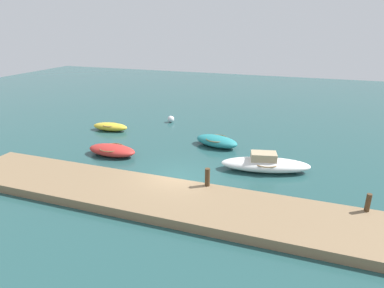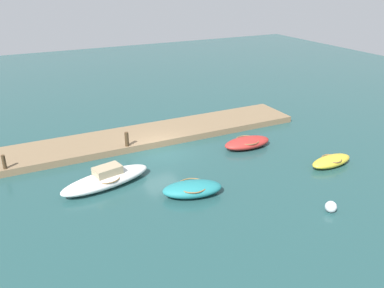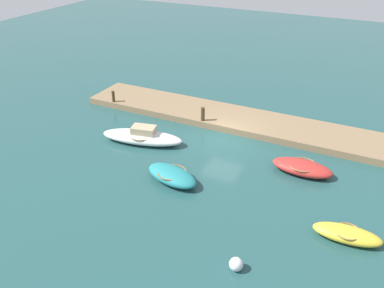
{
  "view_description": "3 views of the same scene",
  "coord_description": "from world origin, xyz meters",
  "px_view_note": "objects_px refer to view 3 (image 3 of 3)",
  "views": [
    {
      "loc": [
        6.33,
        -15.8,
        8.51
      ],
      "look_at": [
        -0.02,
        2.36,
        1.37
      ],
      "focal_mm": 30.59,
      "sensor_mm": 36.0,
      "label": 1
    },
    {
      "loc": [
        9.04,
        22.91,
        11.23
      ],
      "look_at": [
        -1.14,
        2.48,
        1.35
      ],
      "focal_mm": 37.22,
      "sensor_mm": 36.0,
      "label": 2
    },
    {
      "loc": [
        -8.92,
        22.8,
        12.97
      ],
      "look_at": [
        0.59,
        3.57,
        1.17
      ],
      "focal_mm": 38.74,
      "sensor_mm": 36.0,
      "label": 3
    }
  ],
  "objects_px": {
    "rowboat_red": "(302,167)",
    "mooring_post_mid_west": "(113,96)",
    "dinghy_yellow": "(347,234)",
    "marker_buoy": "(236,264)",
    "mooring_post_west": "(203,114)",
    "rowboat_teal": "(172,175)",
    "motorboat_white": "(142,137)"
  },
  "relations": [
    {
      "from": "rowboat_red",
      "to": "marker_buoy",
      "type": "distance_m",
      "value": 8.7
    },
    {
      "from": "dinghy_yellow",
      "to": "rowboat_red",
      "type": "height_order",
      "value": "rowboat_red"
    },
    {
      "from": "rowboat_red",
      "to": "mooring_post_mid_west",
      "type": "relative_size",
      "value": 3.98
    },
    {
      "from": "marker_buoy",
      "to": "rowboat_red",
      "type": "bearing_deg",
      "value": -94.71
    },
    {
      "from": "marker_buoy",
      "to": "mooring_post_mid_west",
      "type": "bearing_deg",
      "value": -38.7
    },
    {
      "from": "dinghy_yellow",
      "to": "motorboat_white",
      "type": "xyz_separation_m",
      "value": [
        13.34,
        -3.8,
        0.11
      ]
    },
    {
      "from": "rowboat_red",
      "to": "marker_buoy",
      "type": "height_order",
      "value": "rowboat_red"
    },
    {
      "from": "rowboat_red",
      "to": "mooring_post_west",
      "type": "height_order",
      "value": "mooring_post_west"
    },
    {
      "from": "rowboat_red",
      "to": "marker_buoy",
      "type": "bearing_deg",
      "value": 85.94
    },
    {
      "from": "rowboat_teal",
      "to": "mooring_post_west",
      "type": "bearing_deg",
      "value": -64.53
    },
    {
      "from": "motorboat_white",
      "to": "marker_buoy",
      "type": "xyz_separation_m",
      "value": [
        -9.48,
        7.73,
        -0.15
      ]
    },
    {
      "from": "dinghy_yellow",
      "to": "marker_buoy",
      "type": "relative_size",
      "value": 5.25
    },
    {
      "from": "mooring_post_west",
      "to": "mooring_post_mid_west",
      "type": "bearing_deg",
      "value": 0.0
    },
    {
      "from": "rowboat_teal",
      "to": "marker_buoy",
      "type": "height_order",
      "value": "rowboat_teal"
    },
    {
      "from": "motorboat_white",
      "to": "rowboat_red",
      "type": "distance_m",
      "value": 10.23
    },
    {
      "from": "rowboat_teal",
      "to": "mooring_post_mid_west",
      "type": "xyz_separation_m",
      "value": [
        8.97,
        -7.03,
        0.5
      ]
    },
    {
      "from": "motorboat_white",
      "to": "rowboat_red",
      "type": "height_order",
      "value": "motorboat_white"
    },
    {
      "from": "rowboat_red",
      "to": "rowboat_teal",
      "type": "relative_size",
      "value": 0.97
    },
    {
      "from": "mooring_post_west",
      "to": "motorboat_white",
      "type": "bearing_deg",
      "value": 57.22
    },
    {
      "from": "rowboat_teal",
      "to": "mooring_post_mid_west",
      "type": "height_order",
      "value": "mooring_post_mid_west"
    },
    {
      "from": "rowboat_red",
      "to": "mooring_post_west",
      "type": "bearing_deg",
      "value": -20.53
    },
    {
      "from": "dinghy_yellow",
      "to": "rowboat_teal",
      "type": "xyz_separation_m",
      "value": [
        9.43,
        -0.67,
        0.06
      ]
    },
    {
      "from": "motorboat_white",
      "to": "mooring_post_west",
      "type": "height_order",
      "value": "mooring_post_west"
    },
    {
      "from": "rowboat_red",
      "to": "marker_buoy",
      "type": "relative_size",
      "value": 5.82
    },
    {
      "from": "motorboat_white",
      "to": "mooring_post_west",
      "type": "distance_m",
      "value": 4.67
    },
    {
      "from": "dinghy_yellow",
      "to": "mooring_post_west",
      "type": "distance_m",
      "value": 13.3
    },
    {
      "from": "rowboat_teal",
      "to": "mooring_post_west",
      "type": "relative_size",
      "value": 3.65
    },
    {
      "from": "mooring_post_west",
      "to": "mooring_post_mid_west",
      "type": "relative_size",
      "value": 1.12
    },
    {
      "from": "mooring_post_mid_west",
      "to": "marker_buoy",
      "type": "relative_size",
      "value": 1.46
    },
    {
      "from": "rowboat_red",
      "to": "mooring_post_mid_west",
      "type": "xyz_separation_m",
      "value": [
        15.24,
        -2.97,
        0.53
      ]
    },
    {
      "from": "dinghy_yellow",
      "to": "marker_buoy",
      "type": "height_order",
      "value": "dinghy_yellow"
    },
    {
      "from": "dinghy_yellow",
      "to": "rowboat_teal",
      "type": "bearing_deg",
      "value": -7.64
    }
  ]
}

